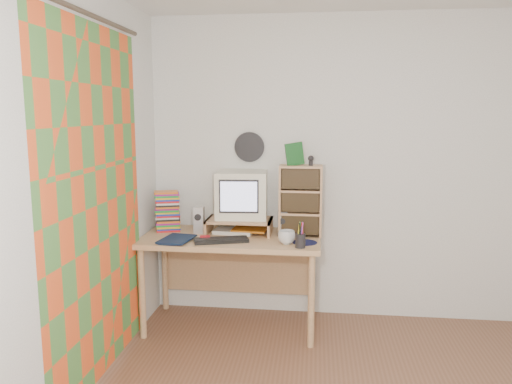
% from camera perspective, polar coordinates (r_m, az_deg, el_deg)
% --- Properties ---
extents(back_wall, '(3.50, 0.00, 3.50)m').
position_cam_1_polar(back_wall, '(4.19, 12.00, 2.51)').
color(back_wall, white).
rests_on(back_wall, floor).
extents(left_wall, '(0.00, 3.50, 3.50)m').
position_cam_1_polar(left_wall, '(2.80, -22.61, -1.22)').
color(left_wall, white).
rests_on(left_wall, floor).
extents(curtain, '(0.00, 2.20, 2.20)m').
position_cam_1_polar(curtain, '(3.22, -17.71, -1.48)').
color(curtain, '#F15622').
rests_on(curtain, left_wall).
extents(wall_disc, '(0.25, 0.02, 0.25)m').
position_cam_1_polar(wall_disc, '(4.17, -0.76, 5.16)').
color(wall_disc, black).
rests_on(wall_disc, back_wall).
extents(desk, '(1.40, 0.70, 0.75)m').
position_cam_1_polar(desk, '(4.05, -2.70, -6.69)').
color(desk, tan).
rests_on(desk, floor).
extents(monitor_riser, '(0.52, 0.30, 0.12)m').
position_cam_1_polar(monitor_riser, '(4.02, -1.93, -3.44)').
color(monitor_riser, tan).
rests_on(monitor_riser, desk).
extents(crt_monitor, '(0.42, 0.42, 0.38)m').
position_cam_1_polar(crt_monitor, '(4.03, -1.65, -0.32)').
color(crt_monitor, silver).
rests_on(crt_monitor, monitor_riser).
extents(speaker_left, '(0.08, 0.08, 0.21)m').
position_cam_1_polar(speaker_left, '(4.05, -6.52, -3.21)').
color(speaker_left, silver).
rests_on(speaker_left, desk).
extents(speaker_right, '(0.08, 0.08, 0.19)m').
position_cam_1_polar(speaker_right, '(3.95, 3.05, -3.64)').
color(speaker_right, silver).
rests_on(speaker_right, desk).
extents(keyboard, '(0.43, 0.25, 0.03)m').
position_cam_1_polar(keyboard, '(3.78, -3.99, -5.52)').
color(keyboard, black).
rests_on(keyboard, desk).
extents(dvd_stack, '(0.22, 0.19, 0.27)m').
position_cam_1_polar(dvd_stack, '(4.17, -10.06, -2.56)').
color(dvd_stack, brown).
rests_on(dvd_stack, desk).
extents(cd_rack, '(0.34, 0.18, 0.56)m').
position_cam_1_polar(cd_rack, '(3.94, 5.12, -0.98)').
color(cd_rack, tan).
rests_on(cd_rack, desk).
extents(mug, '(0.13, 0.13, 0.10)m').
position_cam_1_polar(mug, '(3.72, 3.52, -5.19)').
color(mug, silver).
rests_on(mug, desk).
extents(diary, '(0.29, 0.24, 0.05)m').
position_cam_1_polar(diary, '(3.89, -10.49, -5.05)').
color(diary, '#101F3C').
rests_on(diary, desk).
extents(mousepad, '(0.24, 0.24, 0.00)m').
position_cam_1_polar(mousepad, '(3.78, 5.60, -5.76)').
color(mousepad, '#101035').
rests_on(mousepad, desk).
extents(pen_cup, '(0.09, 0.09, 0.15)m').
position_cam_1_polar(pen_cup, '(3.62, 5.10, -5.24)').
color(pen_cup, black).
rests_on(pen_cup, desk).
extents(papers, '(0.34, 0.26, 0.04)m').
position_cam_1_polar(papers, '(4.06, -1.75, -4.36)').
color(papers, silver).
rests_on(papers, desk).
extents(red_box, '(0.08, 0.06, 0.04)m').
position_cam_1_polar(red_box, '(3.83, -5.85, -5.28)').
color(red_box, '#AD121C').
rests_on(red_box, desk).
extents(game_box, '(0.14, 0.06, 0.17)m').
position_cam_1_polar(game_box, '(3.89, 4.42, 4.34)').
color(game_box, '#175220').
rests_on(game_box, cd_rack).
extents(webcam, '(0.05, 0.05, 0.08)m').
position_cam_1_polar(webcam, '(3.88, 6.28, 3.59)').
color(webcam, black).
rests_on(webcam, cd_rack).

